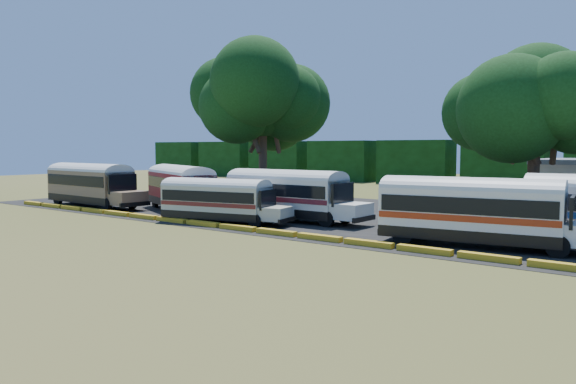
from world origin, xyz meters
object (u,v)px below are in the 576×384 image
Objects in this scene: tree_west at (263,96)px; bus_red at (181,185)px; bus_cream_west at (218,198)px; bus_beige at (91,182)px; bus_white_red at (474,208)px.

bus_red is at bearing -80.88° from tree_west.
tree_west is (-9.34, 15.50, 8.32)m from bus_cream_west.
bus_beige is at bearing -139.73° from bus_red.
bus_white_red is 0.78× the size of tree_west.
bus_beige is 8.74m from bus_red.
bus_white_red is (32.23, 0.71, -0.12)m from bus_beige.
bus_red is 14.68m from tree_west.
bus_white_red is at bearing -6.91° from bus_cream_west.
bus_red is at bearing 19.03° from bus_beige.
tree_west is at bearing 143.17° from bus_white_red.
bus_red is at bearing 167.30° from bus_white_red.
bus_cream_west is at bearing -58.93° from tree_west.
bus_cream_west is 16.55m from bus_white_red.
bus_red is 8.09m from bus_cream_west.
bus_white_red is at bearing 19.01° from bus_red.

